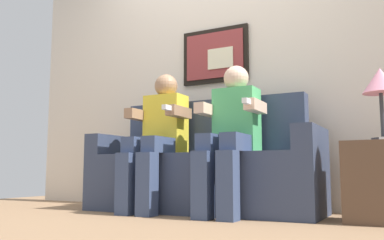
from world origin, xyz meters
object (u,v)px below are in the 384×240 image
Objects in this scene: person_on_left at (158,134)px; table_lamp at (380,84)px; person_on_right at (231,131)px; couch at (202,172)px; side_table_right at (379,182)px; spare_remote_on_table at (383,139)px.

person_on_left reaches higher than table_lamp.
person_on_left is 2.41× the size of table_lamp.
person_on_left is 0.62m from person_on_right.
couch is 1.28m from side_table_right.
table_lamp is (1.62, 0.03, 0.25)m from person_on_left.
person_on_right is at bearing -176.36° from side_table_right.
couch is at bearing 28.29° from person_on_left.
person_on_left is 2.22× the size of side_table_right.
person_on_left is (-0.31, -0.17, 0.29)m from couch.
person_on_right reaches higher than side_table_right.
spare_remote_on_table reaches higher than side_table_right.
person_on_left is at bearing 180.00° from person_on_right.
person_on_right is 8.54× the size of spare_remote_on_table.
table_lamp reaches higher than side_table_right.
person_on_left reaches higher than side_table_right.
side_table_right is at bearing 2.21° from person_on_left.
person_on_left is at bearing 179.91° from spare_remote_on_table.
couch is 3.68× the size of side_table_right.
person_on_right reaches higher than spare_remote_on_table.
side_table_right is at bearing 141.23° from table_lamp.
side_table_right is at bearing -4.75° from couch.
table_lamp reaches higher than spare_remote_on_table.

